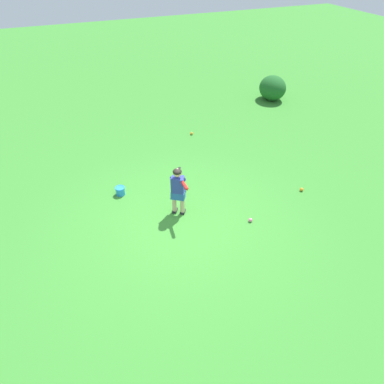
# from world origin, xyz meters

# --- Properties ---
(ground_plane) EXTENTS (40.00, 40.00, 0.00)m
(ground_plane) POSITION_xyz_m (0.00, 0.00, 0.00)
(ground_plane) COLOR #38842D
(child_batter) EXTENTS (0.64, 0.34, 1.08)m
(child_batter) POSITION_xyz_m (-0.30, 0.04, 0.65)
(child_batter) COLOR #232328
(child_batter) RESTS_ON ground
(play_ball_near_batter) EXTENTS (0.08, 0.08, 0.08)m
(play_ball_near_batter) POSITION_xyz_m (0.02, 2.85, 0.04)
(play_ball_near_batter) COLOR orange
(play_ball_near_batter) RESTS_ON ground
(play_ball_center_lawn) EXTENTS (0.08, 0.08, 0.08)m
(play_ball_center_lawn) POSITION_xyz_m (0.50, 1.27, 0.04)
(play_ball_center_lawn) COLOR pink
(play_ball_center_lawn) RESTS_ON ground
(play_ball_midfield) EXTENTS (0.08, 0.08, 0.08)m
(play_ball_midfield) POSITION_xyz_m (-3.39, 1.56, 0.04)
(play_ball_midfield) COLOR orange
(play_ball_midfield) RESTS_ON ground
(batting_tee) EXTENTS (0.28, 0.28, 0.62)m
(batting_tee) POSITION_xyz_m (-0.99, 0.32, 0.10)
(batting_tee) COLOR black
(batting_tee) RESTS_ON ground
(toy_bucket) EXTENTS (0.22, 0.22, 0.19)m
(toy_bucket) POSITION_xyz_m (-1.37, -0.95, 0.10)
(toy_bucket) COLOR #2884DB
(toy_bucket) RESTS_ON ground
(shrub_left_background) EXTENTS (0.97, 0.86, 0.81)m
(shrub_left_background) POSITION_xyz_m (-4.76, 5.07, 0.41)
(shrub_left_background) COLOR #1E5B23
(shrub_left_background) RESTS_ON ground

